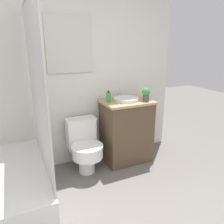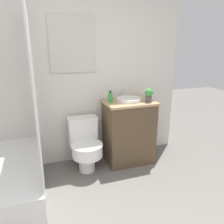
{
  "view_description": "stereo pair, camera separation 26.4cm",
  "coord_description": "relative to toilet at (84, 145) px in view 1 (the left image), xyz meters",
  "views": [
    {
      "loc": [
        -0.62,
        -0.69,
        1.58
      ],
      "look_at": [
        0.44,
        1.6,
        0.8
      ],
      "focal_mm": 35.0,
      "sensor_mm": 36.0,
      "label": 1
    },
    {
      "loc": [
        -0.38,
        -0.79,
        1.58
      ],
      "look_at": [
        0.44,
        1.6,
        0.8
      ],
      "focal_mm": 35.0,
      "sensor_mm": 36.0,
      "label": 2
    }
  ],
  "objects": [
    {
      "name": "sink",
      "position": [
        0.62,
        0.03,
        0.53
      ],
      "size": [
        0.34,
        0.38,
        0.13
      ],
      "color": "white",
      "rests_on": "vanity"
    },
    {
      "name": "vanity",
      "position": [
        0.62,
        0.01,
        0.08
      ],
      "size": [
        0.66,
        0.49,
        0.87
      ],
      "color": "brown",
      "rests_on": "ground_plane"
    },
    {
      "name": "soap_bottle",
      "position": [
        0.36,
        0.05,
        0.58
      ],
      "size": [
        0.06,
        0.06,
        0.15
      ],
      "color": "green",
      "rests_on": "vanity"
    },
    {
      "name": "toilet",
      "position": [
        0.0,
        0.0,
        0.0
      ],
      "size": [
        0.4,
        0.54,
        0.67
      ],
      "color": "white",
      "rests_on": "ground_plane"
    },
    {
      "name": "potted_plant",
      "position": [
        0.84,
        -0.11,
        0.61
      ],
      "size": [
        0.11,
        0.11,
        0.18
      ],
      "color": "#4C4C51",
      "rests_on": "vanity"
    },
    {
      "name": "wall_back",
      "position": [
        -0.13,
        0.29,
        0.9
      ],
      "size": [
        3.18,
        0.07,
        2.5
      ],
      "color": "silver",
      "rests_on": "ground_plane"
    },
    {
      "name": "shower_area",
      "position": [
        -0.86,
        -0.38,
        -0.09
      ],
      "size": [
        0.69,
        1.31,
        1.98
      ],
      "color": "white",
      "rests_on": "ground_plane"
    }
  ]
}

